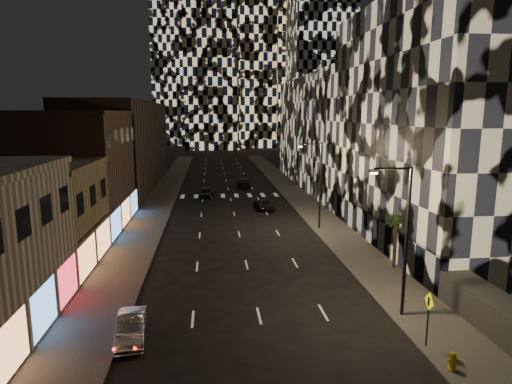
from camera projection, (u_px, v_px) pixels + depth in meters
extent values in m
cube|color=#47443F|center=(162.00, 196.00, 63.09)|extent=(4.00, 120.00, 0.15)
cube|color=#47443F|center=(295.00, 194.00, 65.18)|extent=(4.00, 120.00, 0.15)
cube|color=#4C4C47|center=(176.00, 196.00, 63.31)|extent=(0.20, 120.00, 0.15)
cube|color=#4C4C47|center=(282.00, 194.00, 64.96)|extent=(0.20, 120.00, 0.15)
cube|color=#877651|center=(28.00, 219.00, 33.29)|extent=(10.00, 10.00, 8.00)
cube|color=#4A3429|center=(75.00, 172.00, 45.15)|extent=(10.00, 15.00, 12.00)
cube|color=#4A3429|center=(124.00, 145.00, 70.89)|extent=(10.00, 40.00, 14.00)
cube|color=#232326|center=(458.00, 126.00, 39.31)|extent=(16.00, 25.00, 22.00)
cube|color=#383838|center=(373.00, 228.00, 40.22)|extent=(0.60, 25.00, 3.00)
cube|color=#383838|center=(492.00, 312.00, 24.25)|extent=(2.00, 8.00, 2.00)
cube|color=#232326|center=(347.00, 133.00, 71.46)|extent=(16.00, 40.00, 18.00)
cube|color=black|center=(210.00, 7.00, 143.38)|extent=(18.00, 18.00, 95.00)
cylinder|color=black|center=(406.00, 243.00, 25.09)|extent=(0.20, 0.20, 9.00)
cylinder|color=black|center=(393.00, 169.00, 24.18)|extent=(2.20, 0.14, 0.14)
cube|color=black|center=(374.00, 171.00, 24.08)|extent=(0.50, 0.25, 0.18)
cube|color=#FFEAB2|center=(374.00, 173.00, 24.10)|extent=(0.35, 0.18, 0.06)
cylinder|color=black|center=(320.00, 186.00, 44.65)|extent=(0.20, 0.20, 9.00)
cylinder|color=black|center=(311.00, 144.00, 43.74)|extent=(2.20, 0.14, 0.14)
cube|color=black|center=(300.00, 145.00, 43.64)|extent=(0.50, 0.25, 0.18)
cube|color=#FFEAB2|center=(300.00, 146.00, 43.66)|extent=(0.35, 0.18, 0.06)
imported|color=#9B9BA0|center=(132.00, 328.00, 23.18)|extent=(1.85, 4.27, 1.37)
imported|color=black|center=(206.00, 192.00, 62.50)|extent=(2.41, 4.70, 1.53)
imported|color=black|center=(244.00, 182.00, 71.68)|extent=(2.20, 5.20, 1.50)
imported|color=black|center=(265.00, 205.00, 54.56)|extent=(2.51, 4.59, 1.22)
cylinder|color=yellow|center=(453.00, 362.00, 20.28)|extent=(0.29, 0.29, 0.68)
sphere|color=yellow|center=(453.00, 355.00, 20.21)|extent=(0.29, 0.29, 0.29)
cylinder|color=yellow|center=(453.00, 360.00, 20.26)|extent=(0.42, 0.20, 0.14)
cylinder|color=yellow|center=(452.00, 368.00, 20.34)|extent=(0.41, 0.41, 0.07)
cylinder|color=black|center=(428.00, 321.00, 22.16)|extent=(0.08, 0.08, 2.78)
cube|color=#FFF800|center=(429.00, 302.00, 21.97)|extent=(0.13, 0.98, 0.98)
cube|color=black|center=(429.00, 302.00, 21.97)|extent=(0.04, 0.25, 0.44)
cylinder|color=#47331E|center=(395.00, 245.00, 33.49)|extent=(0.27, 0.27, 3.62)
sphere|color=#224017|center=(396.00, 221.00, 33.13)|extent=(0.79, 0.79, 0.79)
cone|color=#224017|center=(400.00, 221.00, 33.20)|extent=(1.60, 0.51, 0.96)
cone|color=#224017|center=(397.00, 221.00, 33.39)|extent=(1.09, 1.51, 0.96)
cone|color=#224017|center=(394.00, 221.00, 33.39)|extent=(0.83, 1.59, 0.96)
cone|color=#224017|center=(393.00, 221.00, 33.20)|extent=(1.59, 0.80, 0.96)
cone|color=#224017|center=(394.00, 222.00, 32.96)|extent=(1.49, 1.12, 0.96)
cone|color=#224017|center=(398.00, 222.00, 32.86)|extent=(0.47, 1.60, 0.96)
cone|color=#224017|center=(400.00, 222.00, 32.96)|extent=(1.35, 1.33, 0.96)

